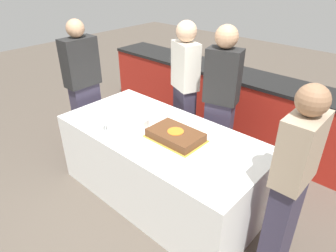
% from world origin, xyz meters
% --- Properties ---
extents(ground_plane, '(14.00, 14.00, 0.00)m').
position_xyz_m(ground_plane, '(0.00, 0.00, 0.00)').
color(ground_plane, brown).
extents(back_counter, '(4.40, 0.58, 0.92)m').
position_xyz_m(back_counter, '(0.00, 1.57, 0.46)').
color(back_counter, '#A82319').
rests_on(back_counter, ground_plane).
extents(dining_table, '(2.05, 0.99, 0.77)m').
position_xyz_m(dining_table, '(0.00, 0.00, 0.38)').
color(dining_table, white).
rests_on(dining_table, ground_plane).
extents(cake, '(0.52, 0.35, 0.08)m').
position_xyz_m(cake, '(0.19, -0.00, 0.81)').
color(cake, gold).
rests_on(cake, dining_table).
extents(plate_stack, '(0.20, 0.20, 0.09)m').
position_xyz_m(plate_stack, '(-0.23, -0.06, 0.81)').
color(plate_stack, white).
rests_on(plate_stack, dining_table).
extents(wine_glass, '(0.06, 0.06, 0.19)m').
position_xyz_m(wine_glass, '(-0.40, -0.35, 0.89)').
color(wine_glass, white).
rests_on(wine_glass, dining_table).
extents(side_plate_near_cake, '(0.18, 0.18, 0.00)m').
position_xyz_m(side_plate_near_cake, '(0.27, 0.30, 0.77)').
color(side_plate_near_cake, white).
rests_on(side_plate_near_cake, dining_table).
extents(person_cutting_cake, '(0.38, 0.28, 1.68)m').
position_xyz_m(person_cutting_cake, '(0.19, 0.72, 0.89)').
color(person_cutting_cake, '#383347').
rests_on(person_cutting_cake, ground_plane).
extents(person_seated_left, '(0.20, 0.39, 1.65)m').
position_xyz_m(person_seated_left, '(-1.25, 0.00, 0.86)').
color(person_seated_left, '#383347').
rests_on(person_seated_left, ground_plane).
extents(person_seated_right, '(0.20, 0.36, 1.58)m').
position_xyz_m(person_seated_right, '(1.25, 0.00, 0.82)').
color(person_seated_right, '#383347').
rests_on(person_seated_right, ground_plane).
extents(person_standing_back, '(0.38, 0.31, 1.66)m').
position_xyz_m(person_standing_back, '(-0.30, 0.72, 0.88)').
color(person_standing_back, '#383347').
rests_on(person_standing_back, ground_plane).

